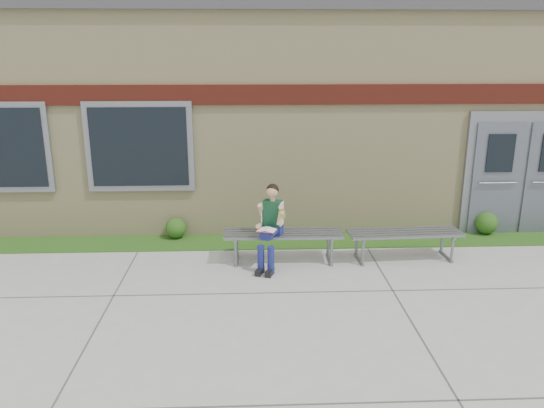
{
  "coord_description": "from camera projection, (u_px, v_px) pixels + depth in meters",
  "views": [
    {
      "loc": [
        -1.04,
        -6.42,
        3.35
      ],
      "look_at": [
        -0.7,
        1.7,
        0.98
      ],
      "focal_mm": 35.0,
      "sensor_mm": 36.0,
      "label": 1
    }
  ],
  "objects": [
    {
      "name": "girl",
      "position": [
        271.0,
        223.0,
        8.36
      ],
      "size": [
        0.51,
        0.8,
        1.33
      ],
      "rotation": [
        0.0,
        0.0,
        -0.32
      ],
      "color": "navy",
      "rests_on": "ground"
    },
    {
      "name": "bench_left",
      "position": [
        283.0,
        239.0,
        8.64
      ],
      "size": [
        1.93,
        0.56,
        0.5
      ],
      "rotation": [
        0.0,
        0.0,
        -0.02
      ],
      "color": "slate",
      "rests_on": "ground"
    },
    {
      "name": "bench_right",
      "position": [
        404.0,
        238.0,
        8.73
      ],
      "size": [
        1.88,
        0.61,
        0.48
      ],
      "rotation": [
        0.0,
        0.0,
        0.05
      ],
      "color": "slate",
      "rests_on": "ground"
    },
    {
      "name": "shrub_east",
      "position": [
        486.0,
        223.0,
        9.94
      ],
      "size": [
        0.42,
        0.42,
        0.42
      ],
      "primitive_type": "sphere",
      "color": "#174512",
      "rests_on": "grass_strip"
    },
    {
      "name": "school_building",
      "position": [
        294.0,
        106.0,
        12.3
      ],
      "size": [
        16.2,
        6.22,
        4.2
      ],
      "color": "beige",
      "rests_on": "ground"
    },
    {
      "name": "grass_strip",
      "position": [
        308.0,
        241.0,
        9.63
      ],
      "size": [
        16.0,
        0.8,
        0.02
      ],
      "primitive_type": "cube",
      "color": "#174512",
      "rests_on": "ground"
    },
    {
      "name": "ground",
      "position": [
        329.0,
        308.0,
        7.14
      ],
      "size": [
        80.0,
        80.0,
        0.0
      ],
      "primitive_type": "plane",
      "color": "#9E9E99",
      "rests_on": "ground"
    },
    {
      "name": "shrub_mid",
      "position": [
        176.0,
        228.0,
        9.72
      ],
      "size": [
        0.38,
        0.38,
        0.38
      ],
      "primitive_type": "sphere",
      "color": "#174512",
      "rests_on": "grass_strip"
    }
  ]
}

